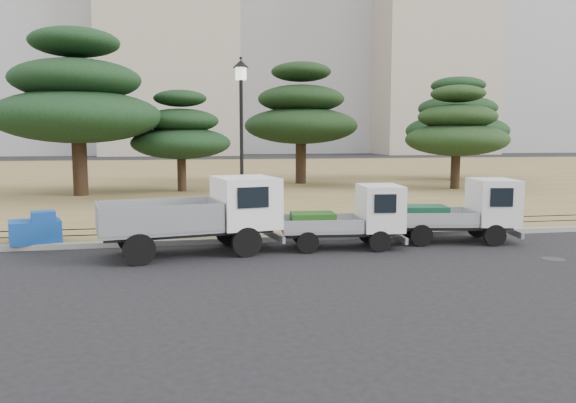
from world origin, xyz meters
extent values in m
plane|color=black|center=(0.00, 0.00, 0.00)|extent=(220.00, 220.00, 0.00)
cube|color=olive|center=(0.00, 30.60, 0.07)|extent=(120.00, 56.00, 0.15)
cube|color=gray|center=(0.00, 2.60, 0.08)|extent=(120.00, 0.25, 0.16)
cylinder|color=black|center=(-1.39, 0.57, 0.41)|extent=(0.83, 0.31, 0.81)
cylinder|color=black|center=(-1.72, 2.30, 0.41)|extent=(0.83, 0.31, 0.81)
cylinder|color=black|center=(-4.14, 0.04, 0.41)|extent=(0.83, 0.31, 0.81)
cylinder|color=black|center=(-4.47, 1.78, 0.41)|extent=(0.83, 0.31, 0.81)
cube|color=#2D2D30|center=(-2.89, 1.18, 0.62)|extent=(4.63, 1.79, 0.14)
cube|color=gray|center=(-3.68, 1.03, 1.08)|extent=(3.42, 2.33, 0.79)
cube|color=white|center=(-1.32, 1.48, 1.38)|extent=(1.91, 2.19, 1.39)
cylinder|color=black|center=(2.33, 0.53, 0.30)|extent=(0.62, 0.21, 0.61)
cylinder|color=black|center=(2.44, 1.86, 0.30)|extent=(0.62, 0.21, 0.61)
cylinder|color=black|center=(0.32, 0.70, 0.30)|extent=(0.62, 0.21, 0.61)
cylinder|color=black|center=(0.43, 2.03, 0.30)|extent=(0.62, 0.21, 0.61)
cube|color=#2D2D30|center=(1.41, 1.28, 0.44)|extent=(3.31, 1.02, 0.14)
cube|color=#9E9FA5|center=(0.82, 1.33, 0.72)|extent=(2.36, 1.56, 0.40)
cube|color=silver|center=(2.56, 1.18, 1.17)|extent=(1.25, 1.58, 1.30)
cube|color=#225618|center=(0.60, 1.35, 0.82)|extent=(1.31, 1.00, 0.44)
cylinder|color=black|center=(5.94, 0.71, 0.32)|extent=(0.67, 0.28, 0.65)
cylinder|color=black|center=(6.17, 2.13, 0.32)|extent=(0.67, 0.28, 0.65)
cylinder|color=black|center=(3.81, 1.07, 0.32)|extent=(0.67, 0.28, 0.65)
cylinder|color=black|center=(4.05, 2.49, 0.32)|extent=(0.67, 0.28, 0.65)
cube|color=#2D2D30|center=(5.02, 1.59, 0.47)|extent=(3.57, 1.36, 0.15)
cube|color=#A0A2A7|center=(4.40, 1.70, 0.77)|extent=(2.62, 1.85, 0.43)
cube|color=silver|center=(6.23, 1.39, 1.23)|extent=(1.46, 1.77, 1.37)
cube|color=#154B33|center=(4.16, 1.74, 0.87)|extent=(1.46, 1.16, 0.47)
cylinder|color=black|center=(-1.27, 2.90, 0.22)|extent=(0.40, 0.40, 0.15)
cylinder|color=black|center=(-1.27, 2.90, 2.59)|extent=(0.11, 0.11, 4.58)
cylinder|color=white|center=(-1.27, 2.90, 5.06)|extent=(0.37, 0.37, 0.37)
cone|color=black|center=(-1.27, 2.90, 5.36)|extent=(0.48, 0.48, 0.23)
cylinder|color=black|center=(0.00, 2.75, 0.35)|extent=(38.00, 0.03, 0.03)
cylinder|color=black|center=(0.00, 2.75, 0.53)|extent=(38.00, 0.03, 0.03)
cylinder|color=black|center=(0.00, 2.75, 0.35)|extent=(0.04, 0.04, 0.40)
cube|color=#14459F|center=(-7.29, 3.00, 0.47)|extent=(1.62, 1.37, 0.64)
cube|color=#14459F|center=(-7.02, 2.86, 0.93)|extent=(0.78, 0.72, 0.28)
cylinder|color=#2D2D30|center=(6.50, -1.20, 0.01)|extent=(0.60, 0.60, 0.01)
cylinder|color=black|center=(-8.27, 16.19, 1.79)|extent=(0.74, 0.74, 3.29)
ellipsoid|color=black|center=(-8.27, 16.19, 4.18)|extent=(8.44, 8.44, 2.70)
ellipsoid|color=black|center=(-8.27, 16.19, 6.03)|extent=(6.44, 6.44, 2.06)
ellipsoid|color=black|center=(-8.27, 16.19, 7.88)|extent=(4.45, 4.45, 1.42)
cylinder|color=black|center=(-3.13, 17.51, 1.23)|extent=(0.49, 0.49, 2.17)
ellipsoid|color=black|center=(-3.13, 17.51, 2.81)|extent=(5.47, 5.47, 1.75)
ellipsoid|color=black|center=(-3.13, 17.51, 4.03)|extent=(4.17, 4.17, 1.34)
ellipsoid|color=black|center=(-3.13, 17.51, 5.25)|extent=(2.88, 2.88, 0.92)
cylinder|color=black|center=(4.41, 21.31, 1.66)|extent=(0.68, 0.68, 3.01)
ellipsoid|color=black|center=(4.41, 21.31, 3.84)|extent=(7.25, 7.25, 2.32)
ellipsoid|color=black|center=(4.41, 21.31, 5.54)|extent=(5.54, 5.54, 1.77)
ellipsoid|color=black|center=(4.41, 21.31, 7.23)|extent=(3.82, 3.82, 1.22)
cylinder|color=black|center=(12.49, 16.08, 1.31)|extent=(0.52, 0.52, 2.32)
ellipsoid|color=#1C3216|center=(12.49, 16.08, 2.99)|extent=(5.89, 5.89, 1.88)
ellipsoid|color=#1C3216|center=(12.49, 16.08, 4.30)|extent=(4.50, 4.50, 1.44)
ellipsoid|color=#1C3216|center=(12.49, 16.08, 5.60)|extent=(3.10, 3.10, 0.99)
cylinder|color=black|center=(15.83, 22.62, 1.54)|extent=(0.62, 0.62, 2.78)
ellipsoid|color=black|center=(15.83, 22.62, 3.55)|extent=(7.09, 7.09, 2.27)
ellipsoid|color=black|center=(15.83, 22.62, 5.11)|extent=(5.41, 5.41, 1.73)
ellipsoid|color=black|center=(15.83, 22.62, 6.67)|extent=(3.74, 3.74, 1.20)
cube|color=#AAA08C|center=(40.00, 82.00, 24.00)|extent=(20.00, 18.00, 48.00)
camera|label=1|loc=(-2.99, -14.13, 3.24)|focal=35.00mm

